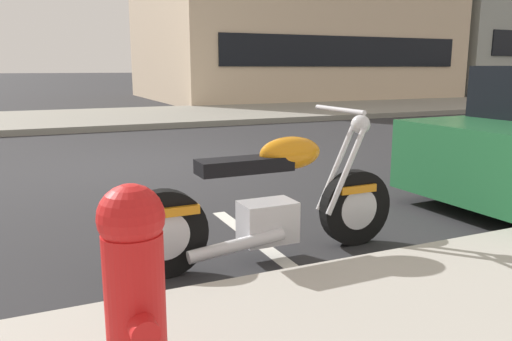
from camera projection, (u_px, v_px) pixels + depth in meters
name	position (u px, v px, depth m)	size (l,w,h in m)	color
ground_plane	(157.00, 166.00, 7.24)	(260.00, 260.00, 0.00)	#28282B
sidewalk_far_curb	(443.00, 105.00, 18.12)	(120.00, 5.00, 0.14)	gray
parking_stall_stripe	(267.00, 249.00, 3.93)	(0.12, 2.20, 0.01)	silver
parked_motorcycle	(271.00, 204.00, 3.66)	(2.15, 0.62, 1.10)	black
fire_hydrant	(135.00, 292.00, 1.83)	(0.24, 0.36, 0.85)	red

